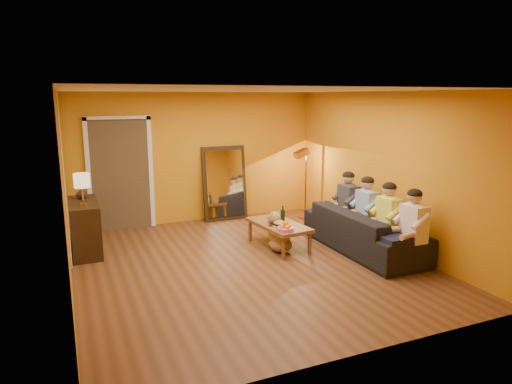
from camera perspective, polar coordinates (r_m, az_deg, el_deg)
name	(u,v)px	position (r m, az deg, el deg)	size (l,w,h in m)	color
room_shell	(238,176)	(7.06, -2.20, 1.95)	(5.00, 5.50, 2.60)	brown
white_accent	(64,173)	(7.97, -22.89, 2.17)	(0.02, 1.90, 2.58)	white
doorway_recess	(120,174)	(9.13, -16.66, 2.14)	(1.06, 0.30, 2.10)	#3F2D19
door_jamb_left	(89,177)	(8.97, -20.19, 1.74)	(0.08, 0.06, 2.20)	white
door_jamb_right	(151,173)	(9.09, -13.00, 2.30)	(0.08, 0.06, 2.20)	white
door_header	(117,118)	(8.90, -16.98, 8.83)	(1.22, 0.06, 0.08)	white
mirror_frame	(225,183)	(9.43, -3.96, 1.13)	(0.92, 0.06, 1.52)	black
mirror_glass	(225,183)	(9.39, -3.88, 1.08)	(0.78, 0.02, 1.36)	white
sideboard	(85,227)	(7.96, -20.61, -4.13)	(0.44, 1.18, 0.85)	black
table_lamp	(82,190)	(7.51, -20.87, 0.27)	(0.24, 0.24, 0.51)	beige
sofa	(363,230)	(7.76, 13.28, -4.68)	(0.92, 2.37, 0.69)	black
coffee_table	(278,235)	(7.76, 2.83, -5.41)	(0.62, 1.22, 0.42)	brown
floor_lamp	(306,185)	(9.48, 6.23, 0.90)	(0.30, 0.24, 1.44)	#C17738
dog	(279,231)	(7.57, 2.94, -4.90)	(0.36, 0.56, 0.67)	#A4794A
person_far_left	(413,230)	(7.03, 19.06, -4.51)	(0.70, 0.44, 1.22)	silver
person_mid_left	(389,221)	(7.43, 16.23, -3.46)	(0.70, 0.44, 1.22)	#E5E34C
person_mid_right	(367,213)	(7.85, 13.71, -2.52)	(0.70, 0.44, 1.22)	#88A0D2
person_far_right	(348,205)	(8.28, 11.45, -1.66)	(0.70, 0.44, 1.22)	#36363B
fruit_bowl	(285,226)	(7.25, 3.69, -4.28)	(0.26, 0.26, 0.16)	#E14FA4
wine_bottle	(283,215)	(7.64, 3.36, -2.85)	(0.07, 0.07, 0.31)	black
tumbler	(282,218)	(7.85, 3.25, -3.28)	(0.10, 0.10, 0.09)	#B27F3F
laptop	(279,216)	(8.08, 2.91, -3.07)	(0.34, 0.22, 0.03)	black
book_lower	(274,227)	(7.45, 2.27, -4.38)	(0.16, 0.22, 0.02)	black
book_mid	(274,226)	(7.46, 2.31, -4.21)	(0.16, 0.22, 0.02)	red
book_upper	(274,225)	(7.43, 2.30, -4.12)	(0.17, 0.23, 0.02)	black
vase	(82,193)	(8.08, -20.96, -0.13)	(0.18, 0.18, 0.19)	black
flowers	(81,180)	(8.04, -21.08, 1.42)	(0.17, 0.17, 0.39)	red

